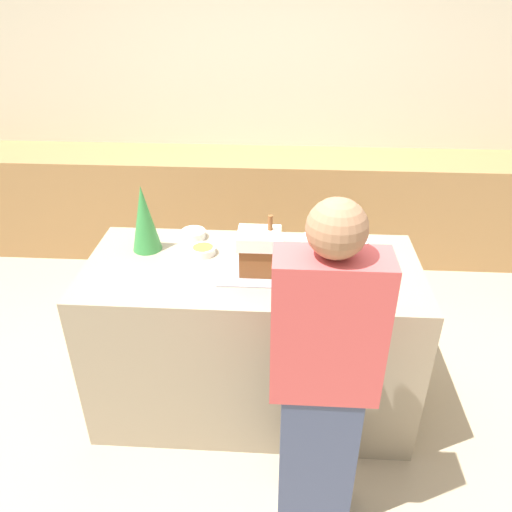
{
  "coord_description": "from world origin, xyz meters",
  "views": [
    {
      "loc": [
        0.15,
        -2.19,
        2.28
      ],
      "look_at": [
        0.02,
        0.0,
        1.01
      ],
      "focal_mm": 35.0,
      "sensor_mm": 36.0,
      "label": 1
    }
  ],
  "objects_px": {
    "candy_bowl_near_tray_left": "(193,234)",
    "candy_bowl_center_rear": "(203,250)",
    "gingerbread_house": "(259,251)",
    "candy_bowl_front_corner": "(358,260)",
    "candy_bowl_far_left": "(357,243)",
    "candy_bowl_beside_tree": "(304,251)",
    "decorative_tree": "(144,218)",
    "candy_bowl_far_right": "(313,239)",
    "person": "(323,378)",
    "baking_tray": "(259,271)",
    "candy_bowl_behind_tray": "(274,242)",
    "mug": "(366,295)"
  },
  "relations": [
    {
      "from": "candy_bowl_near_tray_left",
      "to": "candy_bowl_center_rear",
      "type": "bearing_deg",
      "value": -64.85
    },
    {
      "from": "gingerbread_house",
      "to": "candy_bowl_front_corner",
      "type": "height_order",
      "value": "gingerbread_house"
    },
    {
      "from": "candy_bowl_far_left",
      "to": "candy_bowl_beside_tree",
      "type": "bearing_deg",
      "value": -161.55
    },
    {
      "from": "decorative_tree",
      "to": "candy_bowl_far_right",
      "type": "xyz_separation_m",
      "value": [
        0.91,
        0.11,
        -0.16
      ]
    },
    {
      "from": "candy_bowl_front_corner",
      "to": "candy_bowl_near_tray_left",
      "type": "relative_size",
      "value": 0.93
    },
    {
      "from": "decorative_tree",
      "to": "candy_bowl_far_right",
      "type": "bearing_deg",
      "value": 7.05
    },
    {
      "from": "candy_bowl_center_rear",
      "to": "candy_bowl_far_left",
      "type": "xyz_separation_m",
      "value": [
        0.83,
        0.11,
        0.01
      ]
    },
    {
      "from": "gingerbread_house",
      "to": "candy_bowl_beside_tree",
      "type": "height_order",
      "value": "gingerbread_house"
    },
    {
      "from": "candy_bowl_near_tray_left",
      "to": "person",
      "type": "bearing_deg",
      "value": -54.7
    },
    {
      "from": "baking_tray",
      "to": "candy_bowl_beside_tree",
      "type": "xyz_separation_m",
      "value": [
        0.23,
        0.18,
        0.02
      ]
    },
    {
      "from": "candy_bowl_beside_tree",
      "to": "candy_bowl_center_rear",
      "type": "bearing_deg",
      "value": -178.34
    },
    {
      "from": "baking_tray",
      "to": "candy_bowl_behind_tray",
      "type": "xyz_separation_m",
      "value": [
        0.07,
        0.27,
        0.02
      ]
    },
    {
      "from": "decorative_tree",
      "to": "candy_bowl_far_left",
      "type": "xyz_separation_m",
      "value": [
        1.14,
        0.08,
        -0.16
      ]
    },
    {
      "from": "candy_bowl_center_rear",
      "to": "mug",
      "type": "height_order",
      "value": "mug"
    },
    {
      "from": "gingerbread_house",
      "to": "candy_bowl_beside_tree",
      "type": "bearing_deg",
      "value": 38.49
    },
    {
      "from": "candy_bowl_far_right",
      "to": "candy_bowl_far_left",
      "type": "height_order",
      "value": "same"
    },
    {
      "from": "candy_bowl_far_left",
      "to": "candy_bowl_center_rear",
      "type": "bearing_deg",
      "value": -172.31
    },
    {
      "from": "candy_bowl_far_right",
      "to": "candy_bowl_beside_tree",
      "type": "relative_size",
      "value": 1.29
    },
    {
      "from": "baking_tray",
      "to": "candy_bowl_behind_tray",
      "type": "distance_m",
      "value": 0.28
    },
    {
      "from": "candy_bowl_near_tray_left",
      "to": "candy_bowl_behind_tray",
      "type": "bearing_deg",
      "value": -8.74
    },
    {
      "from": "candy_bowl_near_tray_left",
      "to": "person",
      "type": "distance_m",
      "value": 1.2
    },
    {
      "from": "candy_bowl_front_corner",
      "to": "candy_bowl_far_left",
      "type": "height_order",
      "value": "candy_bowl_front_corner"
    },
    {
      "from": "candy_bowl_far_right",
      "to": "person",
      "type": "bearing_deg",
      "value": -89.31
    },
    {
      "from": "baking_tray",
      "to": "candy_bowl_far_right",
      "type": "height_order",
      "value": "candy_bowl_far_right"
    },
    {
      "from": "baking_tray",
      "to": "candy_bowl_far_left",
      "type": "distance_m",
      "value": 0.59
    },
    {
      "from": "candy_bowl_far_right",
      "to": "candy_bowl_far_left",
      "type": "distance_m",
      "value": 0.24
    },
    {
      "from": "decorative_tree",
      "to": "candy_bowl_center_rear",
      "type": "bearing_deg",
      "value": -6.02
    },
    {
      "from": "candy_bowl_center_rear",
      "to": "candy_bowl_front_corner",
      "type": "height_order",
      "value": "candy_bowl_front_corner"
    },
    {
      "from": "candy_bowl_far_left",
      "to": "mug",
      "type": "bearing_deg",
      "value": -92.6
    },
    {
      "from": "candy_bowl_behind_tray",
      "to": "candy_bowl_far_left",
      "type": "xyz_separation_m",
      "value": [
        0.45,
        0.01,
        0.0
      ]
    },
    {
      "from": "baking_tray",
      "to": "candy_bowl_near_tray_left",
      "type": "relative_size",
      "value": 2.93
    },
    {
      "from": "decorative_tree",
      "to": "mug",
      "type": "height_order",
      "value": "decorative_tree"
    },
    {
      "from": "candy_bowl_front_corner",
      "to": "candy_bowl_behind_tray",
      "type": "xyz_separation_m",
      "value": [
        -0.44,
        0.18,
        -0.01
      ]
    },
    {
      "from": "candy_bowl_far_right",
      "to": "candy_bowl_beside_tree",
      "type": "xyz_separation_m",
      "value": [
        -0.05,
        -0.13,
        -0.0
      ]
    },
    {
      "from": "candy_bowl_far_right",
      "to": "mug",
      "type": "height_order",
      "value": "mug"
    },
    {
      "from": "decorative_tree",
      "to": "candy_bowl_far_right",
      "type": "distance_m",
      "value": 0.93
    },
    {
      "from": "candy_bowl_center_rear",
      "to": "candy_bowl_far_right",
      "type": "distance_m",
      "value": 0.61
    },
    {
      "from": "decorative_tree",
      "to": "candy_bowl_front_corner",
      "type": "height_order",
      "value": "decorative_tree"
    },
    {
      "from": "candy_bowl_far_right",
      "to": "candy_bowl_near_tray_left",
      "type": "relative_size",
      "value": 0.92
    },
    {
      "from": "baking_tray",
      "to": "decorative_tree",
      "type": "bearing_deg",
      "value": 162.02
    },
    {
      "from": "candy_bowl_far_right",
      "to": "candy_bowl_behind_tray",
      "type": "height_order",
      "value": "candy_bowl_far_right"
    },
    {
      "from": "gingerbread_house",
      "to": "candy_bowl_beside_tree",
      "type": "relative_size",
      "value": 3.07
    },
    {
      "from": "mug",
      "to": "baking_tray",
      "type": "bearing_deg",
      "value": 153.81
    },
    {
      "from": "gingerbread_house",
      "to": "candy_bowl_far_left",
      "type": "height_order",
      "value": "gingerbread_house"
    },
    {
      "from": "gingerbread_house",
      "to": "candy_bowl_behind_tray",
      "type": "height_order",
      "value": "gingerbread_house"
    },
    {
      "from": "person",
      "to": "candy_bowl_near_tray_left",
      "type": "bearing_deg",
      "value": 125.3
    },
    {
      "from": "candy_bowl_center_rear",
      "to": "candy_bowl_near_tray_left",
      "type": "distance_m",
      "value": 0.19
    },
    {
      "from": "mug",
      "to": "person",
      "type": "bearing_deg",
      "value": -117.94
    },
    {
      "from": "candy_bowl_near_tray_left",
      "to": "candy_bowl_behind_tray",
      "type": "height_order",
      "value": "candy_bowl_near_tray_left"
    },
    {
      "from": "gingerbread_house",
      "to": "person",
      "type": "distance_m",
      "value": 0.73
    }
  ]
}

